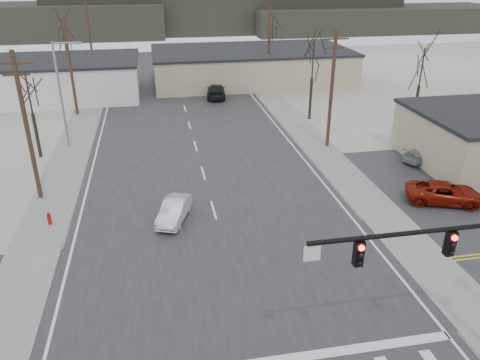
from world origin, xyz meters
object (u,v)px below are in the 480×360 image
(fire_hydrant, at_px, (49,218))
(car_far_a, at_px, (216,91))
(traffic_signal_mast, at_px, (472,261))
(car_parked_red, at_px, (445,193))
(car_parked_silver, at_px, (428,154))
(sedan_crossing, at_px, (174,210))
(car_far_b, at_px, (172,58))

(fire_hydrant, relative_size, car_far_a, 0.16)
(traffic_signal_mast, height_order, car_parked_red, traffic_signal_mast)
(fire_hydrant, relative_size, car_parked_silver, 0.20)
(traffic_signal_mast, relative_size, car_parked_silver, 2.04)
(traffic_signal_mast, bearing_deg, sedan_crossing, 128.03)
(fire_hydrant, height_order, car_parked_red, car_parked_red)
(car_far_b, bearing_deg, car_parked_red, -93.99)
(fire_hydrant, height_order, car_far_a, car_far_a)
(fire_hydrant, xyz_separation_m, car_parked_red, (25.63, -1.77, 0.28))
(car_far_a, height_order, car_far_b, car_far_a)
(car_far_a, bearing_deg, car_parked_silver, 129.26)
(traffic_signal_mast, xyz_separation_m, car_parked_red, (7.54, 12.43, -3.95))
(car_parked_red, height_order, car_parked_silver, car_parked_red)
(sedan_crossing, relative_size, car_far_b, 0.87)
(fire_hydrant, height_order, car_parked_silver, car_parked_silver)
(traffic_signal_mast, height_order, sedan_crossing, traffic_signal_mast)
(sedan_crossing, bearing_deg, car_parked_red, 16.45)
(fire_hydrant, bearing_deg, car_parked_red, -3.95)
(traffic_signal_mast, height_order, fire_hydrant, traffic_signal_mast)
(sedan_crossing, xyz_separation_m, car_parked_silver, (20.81, 5.82, -0.02))
(car_far_b, distance_m, car_parked_silver, 49.36)
(car_parked_red, bearing_deg, car_far_a, 41.48)
(car_parked_red, distance_m, car_parked_silver, 7.33)
(traffic_signal_mast, relative_size, car_parked_red, 1.79)
(car_far_b, height_order, car_parked_red, car_far_b)
(fire_hydrant, bearing_deg, car_far_a, 63.00)
(car_far_b, relative_size, car_parked_silver, 1.03)
(traffic_signal_mast, distance_m, sedan_crossing, 17.46)
(fire_hydrant, distance_m, car_far_a, 31.53)
(car_far_a, xyz_separation_m, car_far_b, (-4.00, 22.82, -0.01))
(traffic_signal_mast, xyz_separation_m, car_far_b, (-7.78, 65.11, -3.86))
(car_parked_silver, bearing_deg, fire_hydrant, 83.55)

